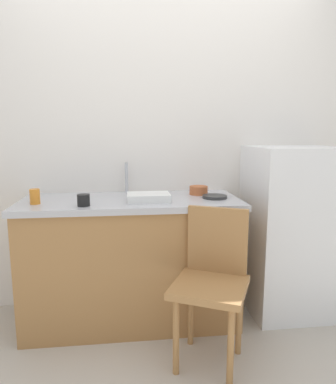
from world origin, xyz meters
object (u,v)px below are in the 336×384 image
(dish_tray, at_px, (149,197))
(terracotta_bowl, at_px, (199,190))
(cup_black, at_px, (84,200))
(hotplate, at_px, (215,197))
(chair, at_px, (212,278))
(cup_orange, at_px, (35,197))
(refrigerator, at_px, (292,230))

(dish_tray, relative_size, terracotta_bowl, 2.12)
(dish_tray, height_order, terracotta_bowl, terracotta_bowl)
(dish_tray, xyz_separation_m, cup_black, (-0.41, -0.12, 0.01))
(dish_tray, distance_m, hotplate, 0.46)
(chair, distance_m, hotplate, 0.61)
(hotplate, bearing_deg, chair, -105.07)
(cup_black, bearing_deg, dish_tray, 15.74)
(hotplate, height_order, cup_orange, cup_orange)
(terracotta_bowl, distance_m, cup_orange, 1.12)
(hotplate, relative_size, cup_orange, 1.77)
(chair, distance_m, terracotta_bowl, 0.74)
(refrigerator, bearing_deg, terracotta_bowl, 172.01)
(refrigerator, height_order, cup_orange, refrigerator)
(refrigerator, height_order, dish_tray, refrigerator)
(terracotta_bowl, distance_m, cup_black, 0.85)
(dish_tray, xyz_separation_m, cup_orange, (-0.72, -0.01, 0.02))
(dish_tray, height_order, cup_orange, cup_orange)
(cup_black, xyz_separation_m, cup_orange, (-0.31, 0.10, 0.01))
(cup_orange, bearing_deg, refrigerator, 3.72)
(dish_tray, bearing_deg, refrigerator, 5.47)
(refrigerator, distance_m, dish_tray, 1.11)
(cup_black, bearing_deg, cup_orange, 162.09)
(dish_tray, relative_size, cup_orange, 2.92)
(chair, height_order, terracotta_bowl, terracotta_bowl)
(chair, relative_size, terracotta_bowl, 6.73)
(terracotta_bowl, relative_size, cup_orange, 1.38)
(hotplate, bearing_deg, refrigerator, 5.62)
(cup_black, relative_size, cup_orange, 0.81)
(refrigerator, height_order, terracotta_bowl, refrigerator)
(dish_tray, bearing_deg, chair, -51.02)
(terracotta_bowl, bearing_deg, chair, -93.98)
(chair, relative_size, hotplate, 5.24)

